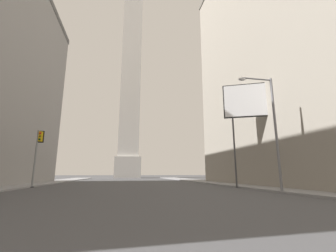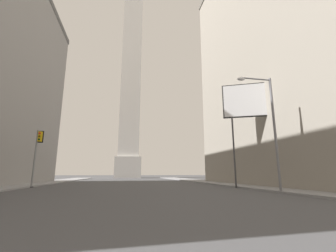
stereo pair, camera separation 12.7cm
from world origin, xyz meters
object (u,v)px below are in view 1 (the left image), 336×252
object	(u,v)px
billboard_sign	(249,103)
traffic_light_mid_left	(38,149)
obelisk	(131,71)
street_lamp	(270,121)

from	to	relation	value
billboard_sign	traffic_light_mid_left	bearing A→B (deg)	166.44
obelisk	traffic_light_mid_left	world-z (taller)	obelisk
billboard_sign	obelisk	bearing A→B (deg)	101.88
traffic_light_mid_left	billboard_sign	size ratio (longest dim) A/B	0.55
street_lamp	billboard_sign	bearing A→B (deg)	73.40
traffic_light_mid_left	billboard_sign	xyz separation A→B (m)	(22.59, -5.45, 4.91)
traffic_light_mid_left	billboard_sign	bearing A→B (deg)	-13.56
obelisk	street_lamp	bearing A→B (deg)	-80.56
obelisk	traffic_light_mid_left	bearing A→B (deg)	-101.40
obelisk	street_lamp	world-z (taller)	obelisk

